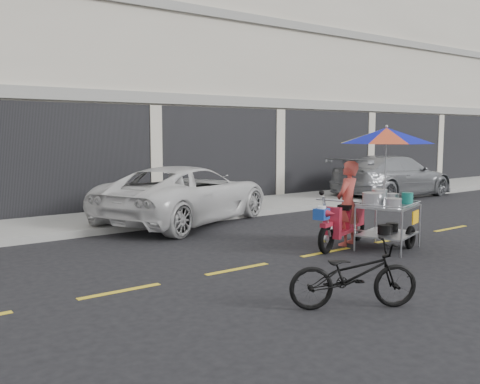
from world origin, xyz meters
TOP-DOWN VIEW (x-y plane):
  - ground at (0.00, 0.00)m, footprint 90.00×90.00m
  - sidewalk at (0.00, 5.50)m, footprint 45.00×3.00m
  - shophouse_block at (2.82, 10.59)m, footprint 36.00×8.11m
  - centerline at (0.00, 0.00)m, footprint 42.00×0.10m
  - white_pickup at (-0.32, 4.33)m, footprint 5.44×4.07m
  - silver_pickup at (7.89, 4.57)m, footprint 4.92×2.13m
  - near_bicycle at (-1.99, -2.38)m, footprint 1.67×1.30m
  - food_vendor_rig at (0.99, -0.19)m, footprint 2.68×2.23m

SIDE VIEW (x-z plane):
  - ground at x=0.00m, z-range 0.00..0.00m
  - centerline at x=0.00m, z-range 0.00..0.01m
  - sidewalk at x=0.00m, z-range 0.00..0.15m
  - near_bicycle at x=-1.99m, z-range 0.00..0.84m
  - white_pickup at x=-0.32m, z-range 0.00..1.37m
  - silver_pickup at x=7.89m, z-range 0.00..1.41m
  - food_vendor_rig at x=0.99m, z-range 0.29..2.61m
  - shophouse_block at x=2.82m, z-range -0.96..9.44m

